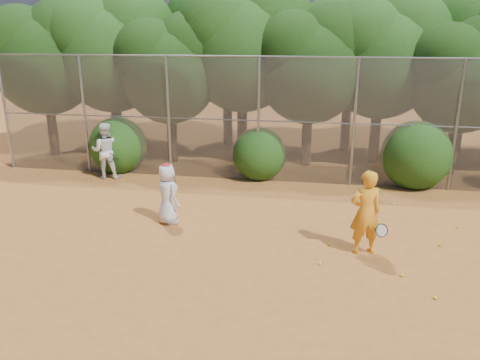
# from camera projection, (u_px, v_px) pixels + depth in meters

# --- Properties ---
(ground) EXTENTS (80.00, 80.00, 0.00)m
(ground) POSITION_uv_depth(u_px,v_px,m) (267.00, 268.00, 9.82)
(ground) COLOR #9C5823
(ground) RESTS_ON ground
(fence_back) EXTENTS (20.05, 0.09, 4.03)m
(fence_back) POSITION_uv_depth(u_px,v_px,m) (286.00, 120.00, 14.84)
(fence_back) COLOR gray
(fence_back) RESTS_ON ground
(tree_0) EXTENTS (4.38, 3.81, 6.00)m
(tree_0) POSITION_uv_depth(u_px,v_px,m) (45.00, 54.00, 17.69)
(tree_0) COLOR black
(tree_0) RESTS_ON ground
(tree_1) EXTENTS (4.64, 4.03, 6.35)m
(tree_1) POSITION_uv_depth(u_px,v_px,m) (113.00, 47.00, 17.69)
(tree_1) COLOR black
(tree_1) RESTS_ON ground
(tree_2) EXTENTS (3.99, 3.47, 5.47)m
(tree_2) POSITION_uv_depth(u_px,v_px,m) (171.00, 65.00, 16.80)
(tree_2) COLOR black
(tree_2) RESTS_ON ground
(tree_3) EXTENTS (4.89, 4.26, 6.70)m
(tree_3) POSITION_uv_depth(u_px,v_px,m) (244.00, 41.00, 17.09)
(tree_3) COLOR black
(tree_3) RESTS_ON ground
(tree_4) EXTENTS (4.19, 3.64, 5.73)m
(tree_4) POSITION_uv_depth(u_px,v_px,m) (312.00, 61.00, 16.32)
(tree_4) COLOR black
(tree_4) RESTS_ON ground
(tree_5) EXTENTS (4.51, 3.92, 6.17)m
(tree_5) POSITION_uv_depth(u_px,v_px,m) (384.00, 52.00, 16.58)
(tree_5) COLOR black
(tree_5) RESTS_ON ground
(tree_6) EXTENTS (3.86, 3.36, 5.29)m
(tree_6) POSITION_uv_depth(u_px,v_px,m) (464.00, 72.00, 15.41)
(tree_6) COLOR black
(tree_6) RESTS_ON ground
(tree_9) EXTENTS (4.83, 4.20, 6.62)m
(tree_9) POSITION_uv_depth(u_px,v_px,m) (113.00, 41.00, 19.96)
(tree_9) COLOR black
(tree_9) RESTS_ON ground
(tree_10) EXTENTS (5.15, 4.48, 7.06)m
(tree_10) POSITION_uv_depth(u_px,v_px,m) (229.00, 34.00, 19.25)
(tree_10) COLOR black
(tree_10) RESTS_ON ground
(tree_11) EXTENTS (4.64, 4.03, 6.35)m
(tree_11) POSITION_uv_depth(u_px,v_px,m) (353.00, 47.00, 18.21)
(tree_11) COLOR black
(tree_11) RESTS_ON ground
(tree_12) EXTENTS (5.02, 4.37, 6.88)m
(tree_12) POSITION_uv_depth(u_px,v_px,m) (472.00, 37.00, 17.94)
(tree_12) COLOR black
(tree_12) RESTS_ON ground
(bush_0) EXTENTS (2.00, 2.00, 2.00)m
(bush_0) POSITION_uv_depth(u_px,v_px,m) (118.00, 143.00, 16.39)
(bush_0) COLOR #183F0F
(bush_0) RESTS_ON ground
(bush_1) EXTENTS (1.80, 1.80, 1.80)m
(bush_1) POSITION_uv_depth(u_px,v_px,m) (259.00, 152.00, 15.62)
(bush_1) COLOR #183F0F
(bush_1) RESTS_ON ground
(bush_2) EXTENTS (2.20, 2.20, 2.20)m
(bush_2) POSITION_uv_depth(u_px,v_px,m) (416.00, 152.00, 14.75)
(bush_2) COLOR #183F0F
(bush_2) RESTS_ON ground
(player_yellow) EXTENTS (0.92, 0.65, 1.92)m
(player_yellow) POSITION_uv_depth(u_px,v_px,m) (365.00, 213.00, 10.21)
(player_yellow) COLOR orange
(player_yellow) RESTS_ON ground
(player_teen) EXTENTS (0.91, 0.87, 1.60)m
(player_teen) POSITION_uv_depth(u_px,v_px,m) (168.00, 194.00, 11.89)
(player_teen) COLOR silver
(player_teen) RESTS_ON ground
(player_white) EXTENTS (1.04, 0.88, 1.88)m
(player_white) POSITION_uv_depth(u_px,v_px,m) (105.00, 151.00, 15.58)
(player_white) COLOR white
(player_white) RESTS_ON ground
(ball_0) EXTENTS (0.07, 0.07, 0.07)m
(ball_0) POSITION_uv_depth(u_px,v_px,m) (440.00, 245.00, 10.81)
(ball_0) COLOR #B2DB27
(ball_0) RESTS_ON ground
(ball_1) EXTENTS (0.07, 0.07, 0.07)m
(ball_1) POSITION_uv_depth(u_px,v_px,m) (457.00, 227.00, 11.80)
(ball_1) COLOR #B2DB27
(ball_1) RESTS_ON ground
(ball_2) EXTENTS (0.07, 0.07, 0.07)m
(ball_2) POSITION_uv_depth(u_px,v_px,m) (435.00, 298.00, 8.65)
(ball_2) COLOR #B2DB27
(ball_2) RESTS_ON ground
(ball_3) EXTENTS (0.07, 0.07, 0.07)m
(ball_3) POSITION_uv_depth(u_px,v_px,m) (402.00, 275.00, 9.46)
(ball_3) COLOR #B2DB27
(ball_3) RESTS_ON ground
(ball_4) EXTENTS (0.07, 0.07, 0.07)m
(ball_4) POSITION_uv_depth(u_px,v_px,m) (329.00, 244.00, 10.84)
(ball_4) COLOR #B2DB27
(ball_4) RESTS_ON ground
(ball_5) EXTENTS (0.07, 0.07, 0.07)m
(ball_5) POSITION_uv_depth(u_px,v_px,m) (394.00, 204.00, 13.35)
(ball_5) COLOR #B2DB27
(ball_5) RESTS_ON ground
(ball_6) EXTENTS (0.07, 0.07, 0.07)m
(ball_6) POSITION_uv_depth(u_px,v_px,m) (320.00, 263.00, 9.95)
(ball_6) COLOR #B2DB27
(ball_6) RESTS_ON ground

